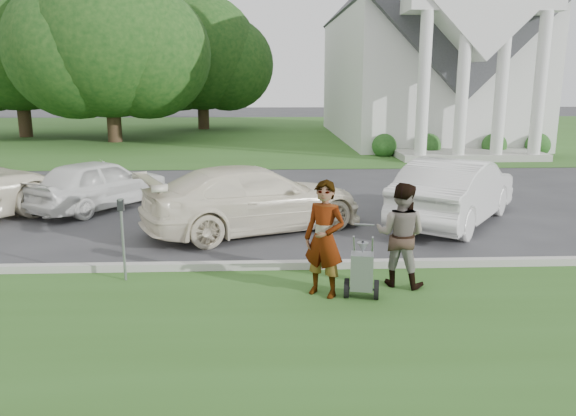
{
  "coord_description": "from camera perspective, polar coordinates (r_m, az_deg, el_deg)",
  "views": [
    {
      "loc": [
        0.13,
        -9.11,
        3.37
      ],
      "look_at": [
        0.52,
        0.0,
        1.27
      ],
      "focal_mm": 35.0,
      "sensor_mm": 36.0,
      "label": 1
    }
  ],
  "objects": [
    {
      "name": "ground",
      "position": [
        9.72,
        -3.1,
        -7.34
      ],
      "size": [
        120.0,
        120.0,
        0.0
      ],
      "primitive_type": "plane",
      "color": "#333335",
      "rests_on": "ground"
    },
    {
      "name": "grass_strip",
      "position": [
        6.98,
        -3.35,
        -15.89
      ],
      "size": [
        80.0,
        7.0,
        0.01
      ],
      "primitive_type": "cube",
      "color": "#2E541D",
      "rests_on": "ground"
    },
    {
      "name": "church_lawn",
      "position": [
        36.27,
        -2.68,
        7.64
      ],
      "size": [
        80.0,
        30.0,
        0.01
      ],
      "primitive_type": "cube",
      "color": "#2E541D",
      "rests_on": "ground"
    },
    {
      "name": "curb",
      "position": [
        10.21,
        -3.07,
        -5.88
      ],
      "size": [
        80.0,
        0.18,
        0.15
      ],
      "primitive_type": "cube",
      "color": "#9E9E93",
      "rests_on": "ground"
    },
    {
      "name": "church",
      "position": [
        33.52,
        13.5,
        17.04
      ],
      "size": [
        9.19,
        19.0,
        24.1
      ],
      "color": "white",
      "rests_on": "ground"
    },
    {
      "name": "tree_left",
      "position": [
        32.19,
        -17.77,
        15.49
      ],
      "size": [
        10.63,
        8.4,
        9.71
      ],
      "color": "#332316",
      "rests_on": "ground"
    },
    {
      "name": "tree_far",
      "position": [
        36.99,
        -25.92,
        15.33
      ],
      "size": [
        11.64,
        9.2,
        10.73
      ],
      "color": "#332316",
      "rests_on": "ground"
    },
    {
      "name": "tree_back",
      "position": [
        39.34,
        -8.79,
        14.81
      ],
      "size": [
        9.61,
        7.6,
        8.89
      ],
      "color": "#332316",
      "rests_on": "ground"
    },
    {
      "name": "striping_cart",
      "position": [
        8.88,
        7.52,
        -6.52
      ],
      "size": [
        0.64,
        1.12,
        0.99
      ],
      "rotation": [
        0.0,
        0.0,
        -0.2
      ],
      "color": "black",
      "rests_on": "ground"
    },
    {
      "name": "person_left",
      "position": [
        8.77,
        3.71,
        -3.25
      ],
      "size": [
        0.81,
        0.74,
        1.85
      ],
      "primitive_type": "imported",
      "rotation": [
        0.0,
        0.0,
        -0.58
      ],
      "color": "#999999",
      "rests_on": "ground"
    },
    {
      "name": "person_right",
      "position": [
        9.39,
        11.36,
        -2.75
      ],
      "size": [
        1.05,
        0.96,
        1.73
      ],
      "primitive_type": "imported",
      "rotation": [
        0.0,
        0.0,
        2.68
      ],
      "color": "#999999",
      "rests_on": "ground"
    },
    {
      "name": "parking_meter_near",
      "position": [
        9.81,
        -16.48,
        -2.13
      ],
      "size": [
        0.1,
        0.09,
        1.44
      ],
      "color": "gray",
      "rests_on": "ground"
    },
    {
      "name": "car_b",
      "position": [
        15.66,
        -18.65,
        2.37
      ],
      "size": [
        3.54,
        4.16,
        1.35
      ],
      "primitive_type": "imported",
      "rotation": [
        0.0,
        0.0,
        2.54
      ],
      "color": "white",
      "rests_on": "ground"
    },
    {
      "name": "car_c",
      "position": [
        12.67,
        -3.43,
        0.95
      ],
      "size": [
        5.46,
        3.97,
        1.47
      ],
      "primitive_type": "imported",
      "rotation": [
        0.0,
        0.0,
        2.0
      ],
      "color": "white",
      "rests_on": "ground"
    },
    {
      "name": "car_d",
      "position": [
        13.92,
        16.61,
        1.69
      ],
      "size": [
        4.11,
        4.78,
        1.55
      ],
      "primitive_type": "imported",
      "rotation": [
        0.0,
        0.0,
        2.51
      ],
      "color": "silver",
      "rests_on": "ground"
    }
  ]
}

